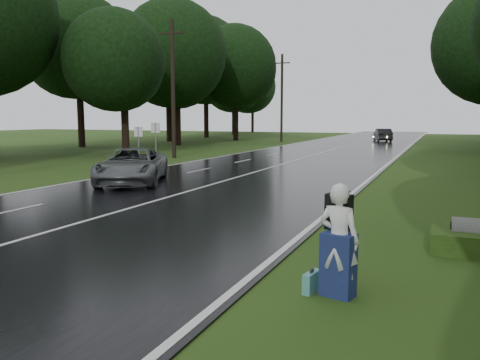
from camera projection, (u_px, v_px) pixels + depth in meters
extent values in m
plane|color=#2A4614|center=(33.00, 238.00, 11.27)|extent=(160.00, 160.00, 0.00)
cube|color=black|center=(288.00, 163.00, 29.51)|extent=(12.00, 140.00, 0.04)
cube|color=silver|center=(288.00, 163.00, 29.51)|extent=(0.12, 140.00, 0.01)
imported|color=#575C5D|center=(132.00, 166.00, 20.22)|extent=(4.50, 5.91, 1.49)
imported|color=black|center=(383.00, 135.00, 55.15)|extent=(2.74, 4.77, 1.49)
imported|color=silver|center=(339.00, 240.00, 7.49)|extent=(0.75, 0.58, 1.82)
cube|color=navy|center=(338.00, 265.00, 7.54)|extent=(0.58, 0.45, 1.02)
cube|color=black|center=(339.00, 212.00, 7.70)|extent=(0.45, 0.31, 0.58)
cube|color=teal|center=(312.00, 282.00, 7.77)|extent=(0.21, 0.48, 0.33)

